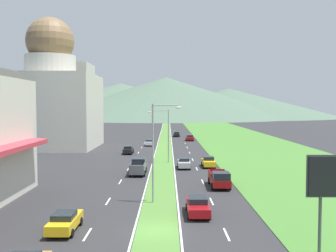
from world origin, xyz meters
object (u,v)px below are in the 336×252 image
(pickup_truck_1, at_px, (137,167))
(car_9, at_px, (64,221))
(street_lamp_near, at_px, (155,147))
(car_0, at_px, (148,142))
(car_1, at_px, (176,134))
(car_7, at_px, (183,163))
(car_4, at_px, (197,206))
(pickup_truck_0, at_px, (219,179))
(car_6, at_px, (127,150))
(car_8, at_px, (208,162))
(car_2, at_px, (189,138))
(street_lamp_mid, at_px, (165,132))

(pickup_truck_1, bearing_deg, car_9, 171.37)
(street_lamp_near, bearing_deg, car_0, 93.51)
(car_0, distance_m, pickup_truck_1, 36.70)
(car_1, xyz_separation_m, car_7, (-0.16, -57.75, 0.03))
(street_lamp_near, height_order, car_4, street_lamp_near)
(car_9, bearing_deg, pickup_truck_1, -8.63)
(car_7, xyz_separation_m, pickup_truck_0, (3.53, -13.39, 0.19))
(street_lamp_near, relative_size, pickup_truck_1, 1.78)
(street_lamp_near, distance_m, pickup_truck_1, 16.55)
(pickup_truck_1, bearing_deg, car_7, -54.10)
(car_1, xyz_separation_m, pickup_truck_0, (3.37, -71.13, 0.22))
(pickup_truck_0, bearing_deg, car_0, -167.21)
(car_6, xyz_separation_m, pickup_truck_1, (3.64, -21.84, 0.19))
(car_8, distance_m, pickup_truck_0, 14.63)
(car_9, relative_size, pickup_truck_0, 0.84)
(car_6, bearing_deg, pickup_truck_0, -155.84)
(car_2, bearing_deg, street_lamp_mid, -8.93)
(car_7, height_order, pickup_truck_1, pickup_truck_1)
(car_7, bearing_deg, car_6, -149.32)
(car_2, xyz_separation_m, car_4, (-3.28, -69.15, 0.00))
(pickup_truck_0, bearing_deg, car_4, -17.19)
(car_1, height_order, pickup_truck_0, pickup_truck_0)
(car_1, bearing_deg, street_lamp_near, -2.73)
(car_8, xyz_separation_m, pickup_truck_1, (-10.32, -5.96, 0.18))
(car_7, bearing_deg, car_0, -168.04)
(car_0, relative_size, car_4, 1.00)
(street_lamp_mid, height_order, car_7, street_lamp_mid)
(car_0, relative_size, pickup_truck_1, 0.86)
(car_2, bearing_deg, pickup_truck_1, -11.36)
(car_6, relative_size, pickup_truck_1, 0.82)
(street_lamp_near, relative_size, car_4, 2.07)
(street_lamp_near, bearing_deg, car_1, 87.27)
(car_1, bearing_deg, car_6, -14.25)
(car_2, xyz_separation_m, car_6, (-13.61, -27.80, 0.02))
(car_1, relative_size, car_7, 1.10)
(car_1, xyz_separation_m, car_8, (3.64, -56.51, 0.05))
(car_4, bearing_deg, car_9, -67.10)
(car_7, xyz_separation_m, car_8, (3.80, 1.24, 0.02))
(car_9, xyz_separation_m, pickup_truck_0, (13.67, 15.20, 0.22))
(street_lamp_mid, xyz_separation_m, car_4, (2.91, -29.75, -4.32))
(car_0, height_order, car_6, car_6)
(car_0, relative_size, car_6, 1.04)
(street_lamp_near, distance_m, street_lamp_mid, 25.90)
(street_lamp_mid, height_order, car_4, street_lamp_mid)
(car_1, height_order, pickup_truck_1, pickup_truck_1)
(car_0, xyz_separation_m, car_8, (10.57, -30.74, 0.04))
(car_0, distance_m, car_9, 60.66)
(car_1, bearing_deg, car_4, 0.01)
(car_4, distance_m, car_7, 24.23)
(car_0, xyz_separation_m, car_4, (6.95, -56.21, 0.01))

